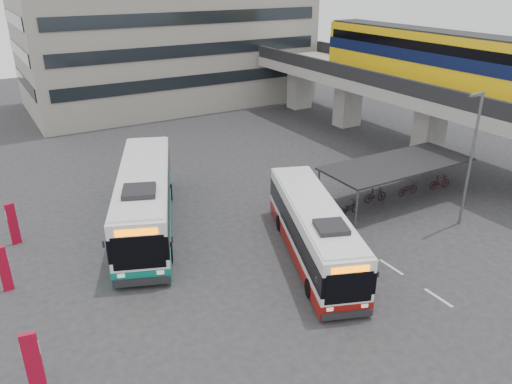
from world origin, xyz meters
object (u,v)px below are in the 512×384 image
bus_main (313,230)px  pedestrian (346,259)px  lamp_post (471,152)px  bus_teal (145,199)px

bus_main → pedestrian: bearing=-58.7°
bus_main → lamp_post: bearing=12.4°
bus_main → bus_teal: size_ratio=0.86×
pedestrian → lamp_post: 9.95m
bus_main → pedestrian: bus_main is taller
pedestrian → bus_teal: bearing=66.9°
bus_main → pedestrian: size_ratio=7.00×
bus_main → bus_teal: 9.83m
lamp_post → bus_teal: bearing=144.0°
bus_teal → lamp_post: (15.97, -8.92, 2.73)m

